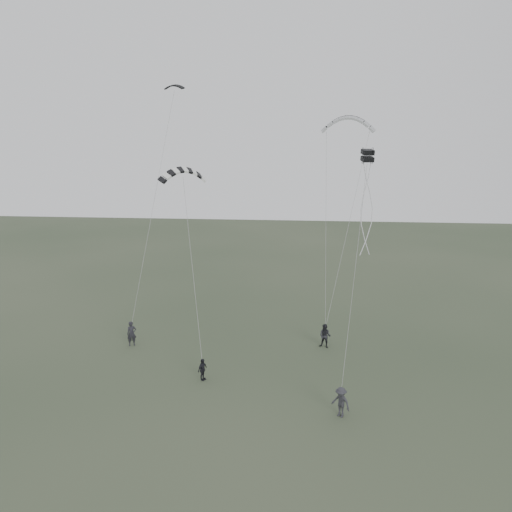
# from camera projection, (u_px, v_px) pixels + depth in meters

# --- Properties ---
(ground) EXTENTS (140.00, 140.00, 0.00)m
(ground) POSITION_uv_depth(u_px,v_px,m) (228.00, 385.00, 32.39)
(ground) COLOR #323F2B
(ground) RESTS_ON ground
(flyer_left) EXTENTS (0.84, 0.72, 1.93)m
(flyer_left) POSITION_uv_depth(u_px,v_px,m) (132.00, 334.00, 38.52)
(flyer_left) COLOR black
(flyer_left) RESTS_ON ground
(flyer_right) EXTENTS (1.09, 0.96, 1.86)m
(flyer_right) POSITION_uv_depth(u_px,v_px,m) (325.00, 336.00, 38.15)
(flyer_right) COLOR black
(flyer_right) RESTS_ON ground
(flyer_center) EXTENTS (0.71, 0.95, 1.50)m
(flyer_center) POSITION_uv_depth(u_px,v_px,m) (202.00, 369.00, 32.96)
(flyer_center) COLOR black
(flyer_center) RESTS_ON ground
(flyer_far) EXTENTS (1.34, 1.24, 1.81)m
(flyer_far) POSITION_uv_depth(u_px,v_px,m) (341.00, 402.00, 28.53)
(flyer_far) COLOR #2B2B30
(flyer_far) RESTS_ON ground
(kite_dark_small) EXTENTS (1.73, 0.92, 0.63)m
(kite_dark_small) POSITION_uv_depth(u_px,v_px,m) (174.00, 85.00, 40.47)
(kite_dark_small) COLOR black
(kite_dark_small) RESTS_ON flyer_left
(kite_pale_large) EXTENTS (4.58, 1.95, 1.97)m
(kite_pale_large) POSITION_uv_depth(u_px,v_px,m) (348.00, 118.00, 41.26)
(kite_pale_large) COLOR #A3A6A8
(kite_pale_large) RESTS_ON flyer_right
(kite_striped) EXTENTS (3.46, 2.76, 1.48)m
(kite_striped) POSITION_uv_depth(u_px,v_px,m) (183.00, 170.00, 34.97)
(kite_striped) COLOR black
(kite_striped) RESTS_ON flyer_center
(kite_box) EXTENTS (0.87, 0.95, 0.85)m
(kite_box) POSITION_uv_depth(u_px,v_px,m) (368.00, 156.00, 31.98)
(kite_box) COLOR black
(kite_box) RESTS_ON flyer_far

